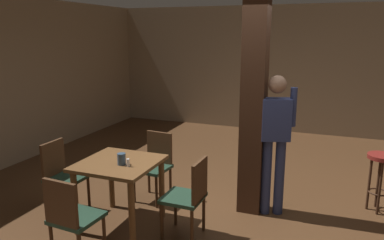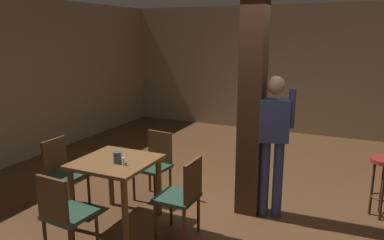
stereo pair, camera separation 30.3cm
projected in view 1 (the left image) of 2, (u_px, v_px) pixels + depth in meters
The scene contains 12 objects.
ground_plane at pixel (229, 218), 4.55m from camera, with size 10.80×10.80×0.00m, color #4C301C.
wall_back at pixel (285, 70), 8.32m from camera, with size 8.00×0.10×2.80m, color gray.
pillar at pixel (254, 101), 4.47m from camera, with size 0.28×0.28×2.80m, color #382114.
dining_table at pixel (119, 174), 4.26m from camera, with size 0.85×0.85×0.78m.
chair_east at pixel (190, 194), 4.02m from camera, with size 0.43×0.43×0.89m.
chair_south at pixel (71, 216), 3.54m from camera, with size 0.45×0.45×0.89m.
chair_north at pixel (155, 162), 5.00m from camera, with size 0.46×0.46×0.89m.
chair_west at pixel (62, 173), 4.62m from camera, with size 0.43×0.43×0.89m.
napkin_cup at pixel (122, 159), 4.11m from camera, with size 0.09×0.09×0.13m, color #33475B.
salt_shaker at pixel (128, 163), 4.06m from camera, with size 0.03×0.03×0.09m, color silver.
standing_person at pixel (275, 135), 4.46m from camera, with size 0.47×0.30×1.72m.
bar_stool_near at pixel (381, 169), 4.62m from camera, with size 0.34×0.34×0.74m.
Camera 1 is at (1.07, -4.05, 2.19)m, focal length 35.00 mm.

